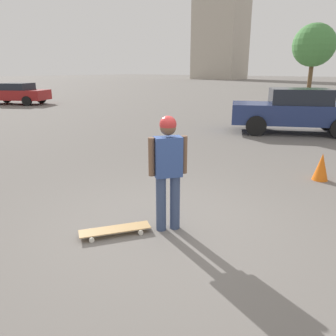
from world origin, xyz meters
name	(u,v)px	position (x,y,z in m)	size (l,w,h in m)	color
ground_plane	(168,229)	(0.00, 0.00, 0.00)	(220.00, 220.00, 0.00)	slate
person	(168,165)	(0.00, 0.00, 0.95)	(0.38, 0.45, 1.63)	#38476B
skateboard	(115,230)	(-0.47, -0.59, 0.07)	(0.74, 0.95, 0.08)	tan
car_parked_near	(296,110)	(-1.12, 8.67, 0.81)	(4.67, 3.54, 1.56)	navy
car_parked_far	(16,93)	(-18.81, 7.53, 0.71)	(4.48, 3.54, 1.36)	maroon
building_block_distant	(221,20)	(-37.76, 66.19, 12.70)	(10.72, 8.12, 25.39)	#B2A899
tree_distant	(314,45)	(-9.51, 39.32, 4.91)	(4.91, 4.91, 7.39)	brown
traffic_cone	(321,167)	(1.11, 3.68, 0.28)	(0.32, 0.32, 0.57)	orange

